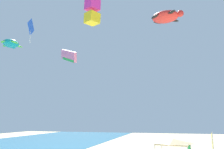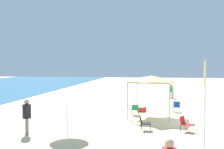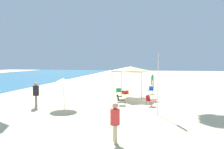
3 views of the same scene
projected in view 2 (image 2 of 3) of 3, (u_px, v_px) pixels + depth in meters
The scene contains 11 objects.
ground at pixel (188, 123), 16.88m from camera, with size 120.00×120.00×0.10m, color beige.
canopy_tent at pixel (152, 79), 18.63m from camera, with size 3.45×3.37×2.98m.
beach_umbrella at pixel (66, 98), 13.61m from camera, with size 1.85×1.85×2.27m.
folding_chair_right_of_tent at pixel (185, 123), 14.50m from camera, with size 0.78×0.81×0.82m.
folding_chair_near_cooler at pixel (144, 122), 14.73m from camera, with size 0.55×0.63×0.82m.
folding_chair_left_of_tent at pixel (176, 106), 20.46m from camera, with size 0.73×0.65×0.82m.
folding_chair_facing_ocean at pixel (135, 109), 19.15m from camera, with size 0.69×0.61×0.82m.
cooler_box at pixel (142, 109), 20.63m from camera, with size 0.74×0.71×0.40m.
banner_flag at pixel (205, 94), 11.78m from camera, with size 0.36×0.06×4.00m.
person_beachcomber at pixel (27, 114), 13.90m from camera, with size 0.47×0.45×1.90m.
person_kite_handler at pixel (171, 90), 28.72m from camera, with size 0.38×0.38×1.60m.
Camera 2 is at (-17.32, 2.37, 3.74)m, focal length 41.30 mm.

